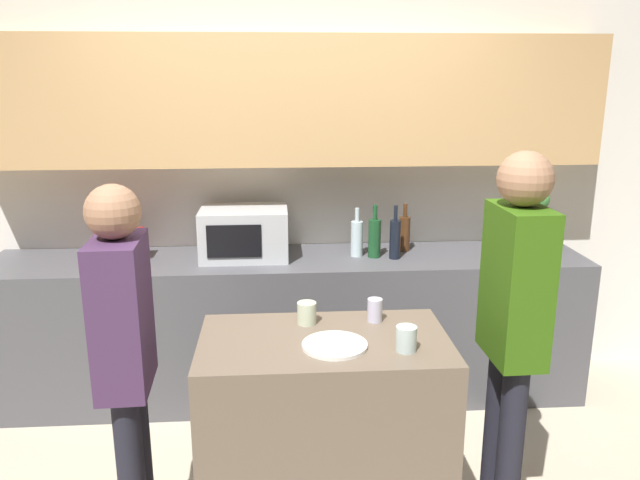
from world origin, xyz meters
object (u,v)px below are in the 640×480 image
Objects in this scene: bottle_2 at (395,238)px; plate_on_island at (335,345)px; microwave at (244,233)px; bottle_0 at (357,238)px; cup_2 at (406,339)px; bottle_3 at (405,233)px; cup_0 at (307,313)px; potted_plant at (537,220)px; bottle_1 at (375,237)px; person_center at (125,347)px; cup_1 at (375,310)px; person_left at (514,315)px; toaster at (120,245)px.

bottle_2 is 1.39m from plate_on_island.
microwave reaches higher than plate_on_island.
bottle_0 is 3.00× the size of cup_2.
bottle_3 reaches higher than cup_0.
bottle_3 is at bearing 175.21° from potted_plant.
bottle_0 is at bearing 162.55° from bottle_1.
potted_plant is 2.60m from person_center.
cup_1 is 0.06× the size of person_left.
cup_2 reaches higher than cup_0.
bottle_0 is 3.13× the size of cup_0.
bottle_3 is at bearing 68.61° from plate_on_island.
cup_2 is (-0.21, -1.36, -0.04)m from bottle_2.
bottle_1 reaches higher than plate_on_island.
cup_1 is (-1.19, -1.15, -0.11)m from potted_plant.
toaster is 2.61× the size of cup_2.
plate_on_island is 0.27m from cup_0.
bottle_3 is at bearing 6.16° from person_left.
toaster is 0.15× the size of person_left.
potted_plant is 1.45m from person_left.
bottle_2 reaches higher than cup_0.
cup_2 is (0.37, -0.30, 0.00)m from cup_0.
cup_1 is at bearing -105.19° from bottle_2.
person_left reaches higher than cup_0.
cup_2 is at bearing -89.58° from bottle_0.
person_left is at bearing -116.03° from potted_plant.
person_left is (1.17, -1.30, -0.04)m from microwave.
bottle_2 is 3.42× the size of cup_0.
toaster is 1.64m from bottle_2.
cup_1 is (0.20, 0.25, 0.04)m from plate_on_island.
bottle_0 is 1.13m from cup_1.
cup_0 is at bearing -47.52° from toaster.
person_left reaches higher than cup_1.
bottle_1 is at bearing 16.06° from person_left.
microwave is 0.31× the size of person_left.
plate_on_island is (-1.39, -1.40, -0.16)m from potted_plant.
bottle_2 is at bearing -18.03° from bottle_0.
cup_2 is (0.27, -0.05, 0.04)m from plate_on_island.
cup_2 is at bearing -38.90° from cup_0.
potted_plant is at bearing 0.00° from toaster.
plate_on_island is at bearing -100.83° from bottle_0.
potted_plant is 1.03m from bottle_1.
cup_1 is at bearing -107.23° from bottle_3.
potted_plant reaches higher than toaster.
microwave is at bearing 175.83° from bottle_1.
bottle_3 reaches higher than cup_2.
cup_2 is at bearing -93.81° from bottle_1.
bottle_0 is at bearing -1.06° from toaster.
bottle_0 is 0.93× the size of bottle_1.
microwave is 1.73× the size of bottle_3.
person_center is at bearing 90.56° from person_left.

